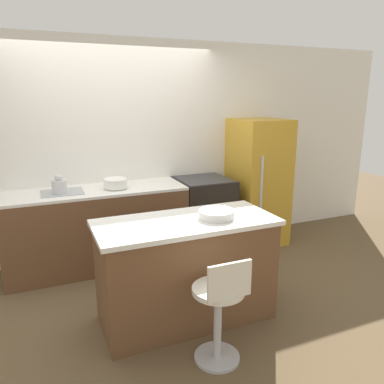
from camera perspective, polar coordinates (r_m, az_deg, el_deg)
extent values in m
plane|color=brown|center=(4.37, -9.07, -12.10)|extent=(14.00, 14.00, 0.00)
cube|color=white|center=(4.64, -11.83, 6.23)|extent=(8.00, 0.06, 2.60)
cube|color=brown|center=(4.45, -14.16, -5.59)|extent=(2.00, 0.65, 0.89)
cube|color=white|center=(4.32, -14.53, 0.18)|extent=(2.00, 0.65, 0.03)
cube|color=#9EA3A8|center=(4.28, -19.18, -0.03)|extent=(0.44, 0.36, 0.01)
cube|color=brown|center=(3.35, -0.88, -12.13)|extent=(1.48, 0.64, 0.88)
cube|color=white|center=(3.17, -0.92, -4.65)|extent=(1.54, 0.68, 0.04)
cube|color=black|center=(4.81, 1.78, -3.43)|extent=(0.66, 0.65, 0.92)
cube|color=black|center=(4.58, 3.50, -6.25)|extent=(0.46, 0.01, 0.32)
cube|color=#333338|center=(4.69, 1.83, 1.99)|extent=(0.62, 0.61, 0.01)
cube|color=gold|center=(5.06, 9.96, 1.52)|extent=(0.64, 0.70, 1.65)
cube|color=silver|center=(4.66, 10.53, 0.91)|extent=(0.02, 0.02, 0.74)
cylinder|color=#B7B7BC|center=(3.12, 3.82, -23.78)|extent=(0.35, 0.35, 0.02)
cylinder|color=#B7B7BC|center=(2.96, 3.91, -19.72)|extent=(0.06, 0.06, 0.56)
cylinder|color=silver|center=(2.80, 4.02, -14.65)|extent=(0.39, 0.39, 0.04)
cube|color=silver|center=(2.60, 5.75, -13.34)|extent=(0.33, 0.02, 0.26)
cylinder|color=silver|center=(4.22, -19.54, 0.77)|extent=(0.16, 0.16, 0.14)
sphere|color=silver|center=(4.20, -19.65, 2.06)|extent=(0.09, 0.09, 0.09)
cylinder|color=white|center=(4.30, -11.57, 1.30)|extent=(0.26, 0.26, 0.11)
cylinder|color=white|center=(3.22, 3.77, -3.36)|extent=(0.31, 0.31, 0.07)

